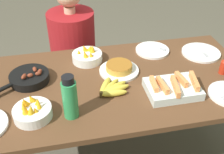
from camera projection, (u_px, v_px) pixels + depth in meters
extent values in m
cube|color=brown|center=(112.00, 83.00, 1.71)|extent=(1.75, 0.86, 0.03)
cylinder|color=brown|center=(198.00, 81.00, 2.36)|extent=(0.07, 0.07, 0.71)
ellipsoid|color=gold|center=(113.00, 93.00, 1.57)|extent=(0.16, 0.04, 0.04)
ellipsoid|color=gold|center=(115.00, 90.00, 1.59)|extent=(0.19, 0.09, 0.04)
ellipsoid|color=gold|center=(113.00, 88.00, 1.61)|extent=(0.19, 0.13, 0.04)
ellipsoid|color=gold|center=(109.00, 87.00, 1.62)|extent=(0.15, 0.16, 0.03)
ellipsoid|color=gold|center=(105.00, 86.00, 1.62)|extent=(0.11, 0.17, 0.04)
cylinder|color=#4C3819|center=(101.00, 95.00, 1.56)|extent=(0.02, 0.02, 0.04)
cube|color=silver|center=(172.00, 89.00, 1.59)|extent=(0.30, 0.22, 0.05)
cube|color=#ED8E4C|center=(154.00, 84.00, 1.57)|extent=(0.03, 0.12, 0.04)
cube|color=#ED8E4C|center=(162.00, 85.00, 1.55)|extent=(0.03, 0.14, 0.04)
cube|color=#ED8E4C|center=(175.00, 86.00, 1.55)|extent=(0.05, 0.17, 0.04)
cube|color=#ED8E4C|center=(181.00, 80.00, 1.60)|extent=(0.03, 0.12, 0.04)
cube|color=#ED8E4C|center=(194.00, 81.00, 1.58)|extent=(0.05, 0.16, 0.04)
cylinder|color=black|center=(30.00, 80.00, 1.69)|extent=(0.23, 0.23, 0.01)
cylinder|color=black|center=(29.00, 77.00, 1.68)|extent=(0.24, 0.24, 0.04)
cylinder|color=black|center=(1.00, 90.00, 1.57)|extent=(0.12, 0.09, 0.02)
ellipsoid|color=brown|center=(35.00, 69.00, 1.68)|extent=(0.04, 0.05, 0.03)
ellipsoid|color=brown|center=(30.00, 75.00, 1.63)|extent=(0.04, 0.04, 0.03)
ellipsoid|color=brown|center=(40.00, 71.00, 1.67)|extent=(0.04, 0.04, 0.03)
ellipsoid|color=brown|center=(24.00, 76.00, 1.62)|extent=(0.05, 0.06, 0.03)
ellipsoid|color=brown|center=(38.00, 73.00, 1.65)|extent=(0.04, 0.03, 0.03)
cylinder|color=white|center=(119.00, 71.00, 1.77)|extent=(0.25, 0.25, 0.02)
cylinder|color=gold|center=(119.00, 67.00, 1.76)|extent=(0.16, 0.16, 0.04)
cylinder|color=#9B601E|center=(119.00, 64.00, 1.75)|extent=(0.16, 0.16, 0.00)
cylinder|color=white|center=(201.00, 53.00, 1.95)|extent=(0.26, 0.26, 0.02)
cylinder|color=#B2B2B7|center=(200.00, 50.00, 1.96)|extent=(0.02, 0.11, 0.01)
cube|color=#B2B2B7|center=(206.00, 55.00, 1.90)|extent=(0.03, 0.04, 0.00)
cylinder|color=white|center=(152.00, 50.00, 1.98)|extent=(0.24, 0.24, 0.02)
cylinder|color=#B2B2B7|center=(151.00, 46.00, 2.00)|extent=(0.10, 0.09, 0.01)
cube|color=#B2B2B7|center=(162.00, 49.00, 1.97)|extent=(0.05, 0.05, 0.00)
cylinder|color=white|center=(33.00, 113.00, 1.43)|extent=(0.20, 0.20, 0.06)
cone|color=#F4A819|center=(39.00, 103.00, 1.41)|extent=(0.03, 0.04, 0.06)
cone|color=#F4A819|center=(37.00, 102.00, 1.43)|extent=(0.04, 0.04, 0.04)
cone|color=#F4A819|center=(31.00, 99.00, 1.45)|extent=(0.05, 0.04, 0.05)
cone|color=#F4A819|center=(25.00, 102.00, 1.42)|extent=(0.06, 0.06, 0.06)
cone|color=#F4A819|center=(23.00, 105.00, 1.40)|extent=(0.03, 0.03, 0.06)
cone|color=#F4A819|center=(25.00, 109.00, 1.37)|extent=(0.06, 0.06, 0.06)
cone|color=#F4A819|center=(31.00, 110.00, 1.37)|extent=(0.04, 0.04, 0.06)
cone|color=#F4A819|center=(35.00, 110.00, 1.38)|extent=(0.04, 0.04, 0.04)
cylinder|color=white|center=(87.00, 57.00, 1.87)|extent=(0.20, 0.20, 0.06)
cone|color=#F4A819|center=(93.00, 49.00, 1.85)|extent=(0.05, 0.05, 0.06)
cone|color=#F4A819|center=(90.00, 48.00, 1.87)|extent=(0.06, 0.06, 0.05)
cone|color=#F4A819|center=(84.00, 48.00, 1.86)|extent=(0.06, 0.05, 0.06)
cone|color=#F4A819|center=(79.00, 52.00, 1.84)|extent=(0.03, 0.03, 0.04)
cone|color=#F4A819|center=(85.00, 55.00, 1.80)|extent=(0.05, 0.05, 0.06)
cone|color=#F4A819|center=(91.00, 55.00, 1.81)|extent=(0.04, 0.04, 0.05)
cylinder|color=#2D9351|center=(70.00, 100.00, 1.39)|extent=(0.08, 0.08, 0.21)
cylinder|color=black|center=(68.00, 80.00, 1.32)|extent=(0.06, 0.06, 0.04)
cylinder|color=#B72814|center=(223.00, 67.00, 1.74)|extent=(0.04, 0.04, 0.08)
cube|color=black|center=(77.00, 86.00, 2.52)|extent=(0.40, 0.40, 0.44)
cylinder|color=maroon|center=(72.00, 41.00, 2.25)|extent=(0.36, 0.36, 0.48)
cylinder|color=#DBB28E|center=(70.00, 10.00, 2.10)|extent=(0.09, 0.09, 0.05)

